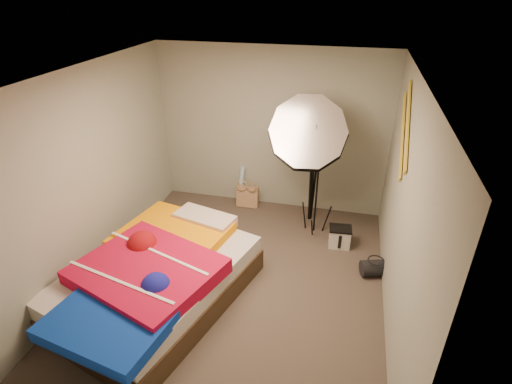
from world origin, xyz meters
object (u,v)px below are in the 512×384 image
(camera_case, at_px, (340,238))
(photo_umbrella, at_px, (308,134))
(duffel_bag, at_px, (375,268))
(camera_tripod, at_px, (313,174))
(tote_bag, at_px, (248,196))
(bed, at_px, (157,278))
(wrapping_roll, at_px, (241,185))

(camera_case, xyz_separation_m, photo_umbrella, (-0.55, 0.17, 1.40))
(duffel_bag, bearing_deg, camera_tripod, 112.28)
(tote_bag, relative_size, photo_umbrella, 0.16)
(duffel_bag, height_order, camera_tripod, camera_tripod)
(bed, distance_m, photo_umbrella, 2.54)
(tote_bag, height_order, wrapping_roll, wrapping_roll)
(tote_bag, height_order, photo_umbrella, photo_umbrella)
(wrapping_roll, xyz_separation_m, photo_umbrella, (1.10, -0.70, 1.23))
(photo_umbrella, bearing_deg, duffel_bag, -33.68)
(camera_case, distance_m, camera_tripod, 1.01)
(photo_umbrella, distance_m, camera_tripod, 0.91)
(duffel_bag, bearing_deg, photo_umbrella, 128.62)
(duffel_bag, xyz_separation_m, bed, (-2.43, -1.05, 0.22))
(wrapping_roll, bearing_deg, photo_umbrella, -32.44)
(camera_case, xyz_separation_m, camera_tripod, (-0.48, 0.62, 0.62))
(tote_bag, distance_m, wrapping_roll, 0.21)
(duffel_bag, distance_m, camera_tripod, 1.62)
(wrapping_roll, distance_m, photo_umbrella, 1.80)
(camera_case, bearing_deg, wrapping_roll, 147.62)
(tote_bag, xyz_separation_m, wrapping_roll, (-0.13, 0.09, 0.14))
(bed, distance_m, camera_tripod, 2.67)
(bed, height_order, photo_umbrella, photo_umbrella)
(camera_case, bearing_deg, duffel_bag, -52.06)
(wrapping_roll, xyz_separation_m, camera_case, (1.65, -0.87, -0.17))
(wrapping_roll, height_order, duffel_bag, wrapping_roll)
(wrapping_roll, height_order, camera_case, wrapping_roll)
(tote_bag, relative_size, camera_tripod, 0.26)
(tote_bag, relative_size, duffel_bag, 1.03)
(tote_bag, bearing_deg, wrapping_roll, 143.11)
(bed, relative_size, photo_umbrella, 1.24)
(bed, bearing_deg, duffel_bag, 23.25)
(tote_bag, height_order, camera_tripod, camera_tripod)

